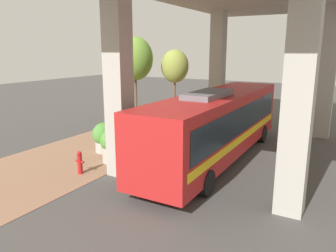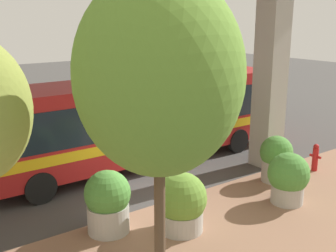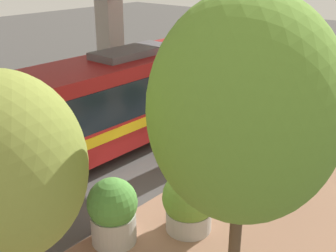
% 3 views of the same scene
% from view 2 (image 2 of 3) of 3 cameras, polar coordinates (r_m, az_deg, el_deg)
% --- Properties ---
extents(ground_plane, '(80.00, 80.00, 0.00)m').
position_cam_2_polar(ground_plane, '(12.84, -2.27, -10.84)').
color(ground_plane, '#474442').
rests_on(ground_plane, ground).
extents(sidewalk_strip, '(6.00, 40.00, 0.02)m').
position_cam_2_polar(sidewalk_strip, '(10.77, 7.01, -16.34)').
color(sidewalk_strip, '#936B51').
rests_on(sidewalk_strip, ground).
extents(bus, '(2.70, 12.38, 3.51)m').
position_cam_2_polar(bus, '(15.81, -3.89, 1.44)').
color(bus, '#B21E1E').
rests_on(bus, ground).
extents(fire_hydrant, '(0.44, 0.21, 1.04)m').
position_cam_2_polar(fire_hydrant, '(16.29, 19.32, -4.04)').
color(fire_hydrant, '#B21919').
rests_on(fire_hydrant, ground).
extents(planter_front, '(1.12, 1.12, 1.62)m').
position_cam_2_polar(planter_front, '(14.81, 14.42, -4.23)').
color(planter_front, '#ADA89E').
rests_on(planter_front, ground).
extents(planter_middle, '(1.21, 1.21, 1.70)m').
position_cam_2_polar(planter_middle, '(11.22, -8.16, -10.13)').
color(planter_middle, '#ADA89E').
rests_on(planter_middle, ground).
extents(planter_back, '(1.36, 1.36, 1.62)m').
position_cam_2_polar(planter_back, '(11.20, 1.80, -10.41)').
color(planter_back, '#ADA89E').
rests_on(planter_back, ground).
extents(planter_extra, '(1.25, 1.25, 1.59)m').
position_cam_2_polar(planter_extra, '(13.24, 15.97, -6.78)').
color(planter_extra, '#ADA89E').
rests_on(planter_extra, ground).
extents(street_tree_near, '(2.53, 2.53, 6.23)m').
position_cam_2_polar(street_tree_near, '(6.19, -1.23, 6.73)').
color(street_tree_near, brown).
rests_on(street_tree_near, ground).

